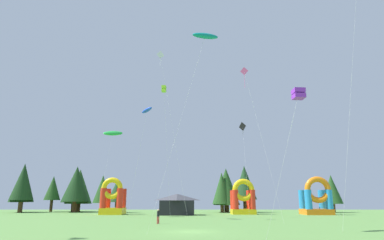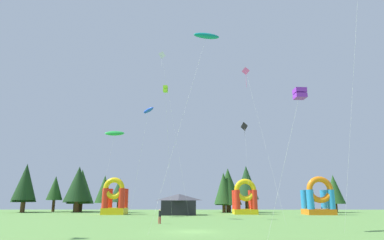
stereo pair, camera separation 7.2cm
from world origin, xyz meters
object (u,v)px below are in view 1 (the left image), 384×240
(kite_black_diamond, at_px, (245,127))
(festival_tent, at_px, (179,204))
(kite_blue_parafoil, at_px, (148,110))
(kite_white_diamond, at_px, (162,57))
(kite_purple_box, at_px, (300,94))
(inflatable_blue_arch, at_px, (114,201))
(kite_pink_diamond, at_px, (246,74))
(kite_green_parafoil, at_px, (115,133))
(kite_lime_box, at_px, (165,89))
(inflatable_red_slide, at_px, (318,200))
(person_far_side, at_px, (160,215))
(inflatable_orange_dome, at_px, (244,201))
(kite_teal_parafoil, at_px, (207,36))

(kite_black_diamond, relative_size, festival_tent, 2.78)
(kite_blue_parafoil, bearing_deg, kite_white_diamond, 72.38)
(kite_purple_box, height_order, inflatable_blue_arch, kite_purple_box)
(kite_blue_parafoil, relative_size, festival_tent, 2.72)
(festival_tent, bearing_deg, kite_pink_diamond, -58.28)
(kite_green_parafoil, height_order, kite_black_diamond, kite_black_diamond)
(kite_green_parafoil, distance_m, inflatable_blue_arch, 13.53)
(kite_lime_box, height_order, inflatable_red_slide, kite_lime_box)
(kite_pink_diamond, bearing_deg, kite_lime_box, 164.19)
(kite_lime_box, bearing_deg, kite_blue_parafoil, 162.94)
(inflatable_red_slide, bearing_deg, kite_white_diamond, -162.19)
(person_far_side, bearing_deg, kite_purple_box, -66.89)
(kite_purple_box, relative_size, inflatable_red_slide, 1.63)
(kite_green_parafoil, height_order, inflatable_red_slide, kite_green_parafoil)
(kite_purple_box, distance_m, inflatable_orange_dome, 40.45)
(inflatable_blue_arch, bearing_deg, kite_pink_diamond, -39.48)
(kite_pink_diamond, bearing_deg, inflatable_red_slide, 49.25)
(person_far_side, relative_size, inflatable_orange_dome, 0.26)
(kite_black_diamond, bearing_deg, inflatable_orange_dome, 95.45)
(kite_white_diamond, height_order, festival_tent, kite_white_diamond)
(kite_green_parafoil, height_order, inflatable_orange_dome, kite_green_parafoil)
(inflatable_red_slide, bearing_deg, kite_black_diamond, -177.74)
(kite_pink_diamond, xyz_separation_m, kite_teal_parafoil, (-6.27, -13.72, -1.28))
(kite_green_parafoil, bearing_deg, inflatable_blue_arch, 98.62)
(kite_purple_box, bearing_deg, kite_green_parafoil, 125.07)
(kite_pink_diamond, relative_size, kite_white_diamond, 0.76)
(kite_black_diamond, height_order, festival_tent, kite_black_diamond)
(kite_lime_box, height_order, kite_blue_parafoil, kite_lime_box)
(festival_tent, bearing_deg, kite_purple_box, -73.39)
(kite_teal_parafoil, bearing_deg, inflatable_orange_dome, 75.96)
(kite_pink_diamond, relative_size, festival_tent, 3.47)
(person_far_side, xyz_separation_m, inflatable_red_slide, (27.03, 22.02, 1.58))
(kite_lime_box, relative_size, kite_black_diamond, 1.16)
(kite_green_parafoil, xyz_separation_m, inflatable_orange_dome, (23.36, 8.27, -11.39))
(person_far_side, distance_m, inflatable_orange_dome, 27.38)
(inflatable_blue_arch, bearing_deg, inflatable_red_slide, -0.91)
(kite_blue_parafoil, distance_m, kite_green_parafoil, 10.00)
(kite_pink_diamond, height_order, inflatable_orange_dome, kite_pink_diamond)
(inflatable_red_slide, xyz_separation_m, inflatable_blue_arch, (-37.81, 0.60, -0.08))
(kite_white_diamond, bearing_deg, kite_lime_box, -77.27)
(kite_blue_parafoil, bearing_deg, kite_purple_box, -57.86)
(kite_blue_parafoil, relative_size, kite_black_diamond, 0.98)
(kite_green_parafoil, relative_size, festival_tent, 2.41)
(kite_teal_parafoil, xyz_separation_m, inflatable_orange_dome, (8.31, 33.23, -16.61))
(inflatable_orange_dome, distance_m, festival_tent, 12.68)
(inflatable_blue_arch, bearing_deg, kite_blue_parafoil, -61.24)
(kite_black_diamond, relative_size, inflatable_orange_dome, 2.61)
(kite_pink_diamond, distance_m, kite_blue_parafoil, 15.78)
(kite_lime_box, distance_m, kite_black_diamond, 20.13)
(kite_lime_box, distance_m, festival_tent, 21.92)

